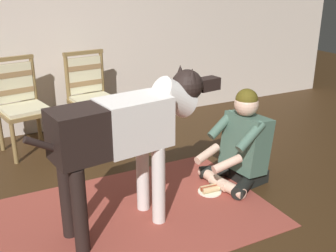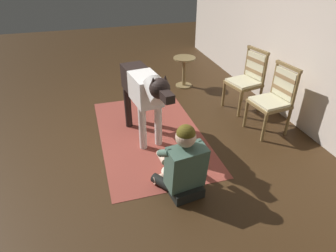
{
  "view_description": "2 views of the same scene",
  "coord_description": "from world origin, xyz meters",
  "px_view_note": "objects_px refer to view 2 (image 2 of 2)",
  "views": [
    {
      "loc": [
        -1.03,
        -2.12,
        1.73
      ],
      "look_at": [
        0.37,
        0.62,
        0.6
      ],
      "focal_mm": 42.89,
      "sensor_mm": 36.0,
      "label": 1
    },
    {
      "loc": [
        3.29,
        -0.37,
        2.32
      ],
      "look_at": [
        0.51,
        0.45,
        0.55
      ],
      "focal_mm": 31.38,
      "sensor_mm": 36.0,
      "label": 2
    }
  ],
  "objects_px": {
    "dining_chair_left_of_pair": "(248,77)",
    "round_side_table": "(184,69)",
    "dining_chair_right_of_pair": "(275,96)",
    "person_sitting_on_floor": "(184,165)",
    "hot_dog_on_plate": "(170,170)",
    "large_dog": "(144,90)"
  },
  "relations": [
    {
      "from": "dining_chair_left_of_pair",
      "to": "round_side_table",
      "type": "xyz_separation_m",
      "value": [
        -1.13,
        -0.69,
        -0.2
      ]
    },
    {
      "from": "dining_chair_right_of_pair",
      "to": "hot_dog_on_plate",
      "type": "relative_size",
      "value": 4.84
    },
    {
      "from": "dining_chair_left_of_pair",
      "to": "hot_dog_on_plate",
      "type": "height_order",
      "value": "dining_chair_left_of_pair"
    },
    {
      "from": "dining_chair_left_of_pair",
      "to": "hot_dog_on_plate",
      "type": "relative_size",
      "value": 4.84
    },
    {
      "from": "dining_chair_right_of_pair",
      "to": "hot_dog_on_plate",
      "type": "xyz_separation_m",
      "value": [
        0.51,
        -1.7,
        -0.52
      ]
    },
    {
      "from": "person_sitting_on_floor",
      "to": "hot_dog_on_plate",
      "type": "distance_m",
      "value": 0.48
    },
    {
      "from": "dining_chair_left_of_pair",
      "to": "hot_dog_on_plate",
      "type": "xyz_separation_m",
      "value": [
        1.25,
        -1.69,
        -0.52
      ]
    },
    {
      "from": "dining_chair_right_of_pair",
      "to": "person_sitting_on_floor",
      "type": "xyz_separation_m",
      "value": [
        0.86,
        -1.65,
        -0.19
      ]
    },
    {
      "from": "dining_chair_right_of_pair",
      "to": "hot_dog_on_plate",
      "type": "distance_m",
      "value": 1.84
    },
    {
      "from": "hot_dog_on_plate",
      "to": "round_side_table",
      "type": "distance_m",
      "value": 2.6
    },
    {
      "from": "dining_chair_left_of_pair",
      "to": "dining_chair_right_of_pair",
      "type": "distance_m",
      "value": 0.74
    },
    {
      "from": "dining_chair_right_of_pair",
      "to": "large_dog",
      "type": "relative_size",
      "value": 0.65
    },
    {
      "from": "dining_chair_right_of_pair",
      "to": "hot_dog_on_plate",
      "type": "height_order",
      "value": "dining_chair_right_of_pair"
    },
    {
      "from": "round_side_table",
      "to": "hot_dog_on_plate",
      "type": "bearing_deg",
      "value": -22.85
    },
    {
      "from": "large_dog",
      "to": "round_side_table",
      "type": "height_order",
      "value": "large_dog"
    },
    {
      "from": "round_side_table",
      "to": "large_dog",
      "type": "bearing_deg",
      "value": -34.71
    },
    {
      "from": "dining_chair_left_of_pair",
      "to": "person_sitting_on_floor",
      "type": "distance_m",
      "value": 2.3
    },
    {
      "from": "hot_dog_on_plate",
      "to": "person_sitting_on_floor",
      "type": "bearing_deg",
      "value": 8.06
    },
    {
      "from": "large_dog",
      "to": "hot_dog_on_plate",
      "type": "bearing_deg",
      "value": 8.06
    },
    {
      "from": "large_dog",
      "to": "dining_chair_left_of_pair",
      "type": "bearing_deg",
      "value": 104.88
    },
    {
      "from": "dining_chair_left_of_pair",
      "to": "large_dog",
      "type": "height_order",
      "value": "large_dog"
    },
    {
      "from": "dining_chair_right_of_pair",
      "to": "large_dog",
      "type": "distance_m",
      "value": 1.84
    }
  ]
}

